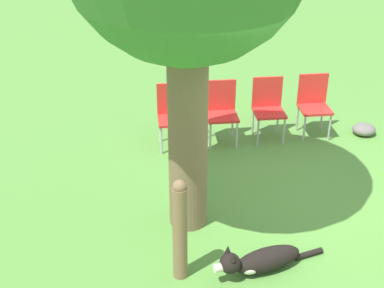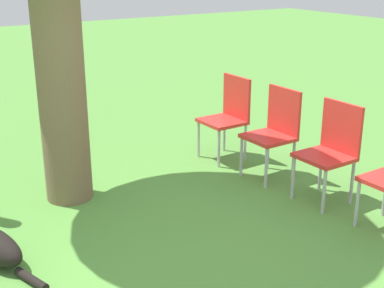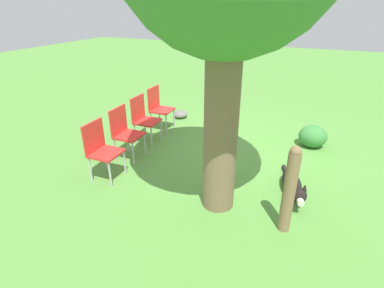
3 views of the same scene
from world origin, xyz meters
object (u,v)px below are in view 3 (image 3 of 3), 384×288
fence_post (289,190)px  red_chair_0 (158,106)px  red_chair_2 (124,130)px  dog (293,186)px  red_chair_3 (101,147)px  red_chair_1 (143,117)px

fence_post → red_chair_0: 3.68m
fence_post → red_chair_2: size_ratio=1.24×
dog → red_chair_3: red_chair_3 is taller
red_chair_1 → red_chair_2: 0.70m
fence_post → red_chair_3: size_ratio=1.24×
fence_post → red_chair_3: bearing=-1.6°
red_chair_0 → red_chair_1: bearing=-86.0°
red_chair_0 → red_chair_3: (-0.20, 2.09, 0.00)m
fence_post → red_chair_3: 2.78m
red_chair_2 → red_chair_3: 0.70m
red_chair_0 → red_chair_1: 0.70m
red_chair_1 → dog: bearing=-14.3°
fence_post → red_chair_1: 3.26m
fence_post → red_chair_1: fence_post is taller
dog → red_chair_1: 3.01m
dog → fence_post: fence_post is taller
red_chair_1 → red_chair_2: (-0.07, 0.70, 0.00)m
fence_post → red_chair_1: size_ratio=1.24×
red_chair_2 → fence_post: bearing=-16.6°
dog → red_chair_2: red_chair_2 is taller
fence_post → dog: bearing=-90.0°
red_chair_1 → red_chair_3: (-0.13, 1.39, 0.00)m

